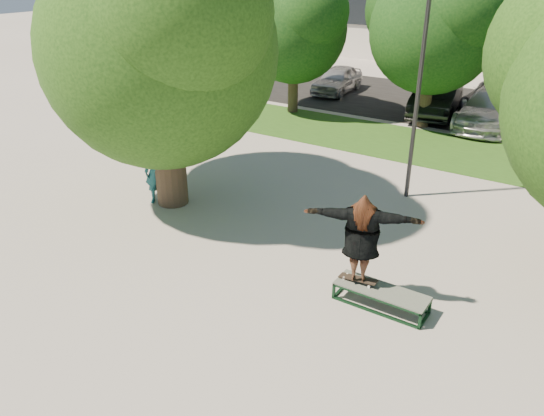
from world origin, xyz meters
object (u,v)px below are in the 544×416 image
Objects in this scene: car_silver_a at (337,79)px; car_silver_b at (491,108)px; car_dark at (437,96)px; car_grey at (494,98)px; grind_box at (381,298)px; bystander at (157,171)px; tree_left at (159,35)px; lamppost at (419,85)px.

car_silver_b reaches higher than car_silver_a.
car_grey is at bearing 32.72° from car_dark.
car_dark is 2.42m from car_silver_b.
car_grey is 2.35m from car_silver_b.
car_grey is (-1.70, 16.15, 0.44)m from grind_box.
bystander reaches higher than car_grey.
grind_box is at bearing -64.83° from car_silver_a.
tree_left is 14.95m from car_silver_a.
car_silver_a is at bearing 165.51° from car_silver_b.
car_grey is (1.96, 1.77, -0.16)m from car_dark.
grind_box is 14.86m from car_dark.
bystander reaches higher than car_silver_b.
lamppost is at bearing 3.55° from bystander.
car_grey is 0.92× the size of car_silver_b.
car_silver_b is at bearing -18.44° from car_silver_a.
bystander reaches higher than car_silver_a.
grind_box is 7.17m from bystander.
lamppost reaches higher than bystander.
lamppost is 11.11m from car_grey.
bystander is 0.48× the size of car_silver_a.
tree_left is 1.85× the size of car_silver_a.
grind_box is at bearing -84.75° from car_grey.
grind_box is 16.25m from car_grey.
tree_left is at bearing 168.11° from grind_box.
car_silver_b is at bearing -81.01° from car_grey.
car_grey is at bearing 98.80° from car_silver_b.
car_silver_b is (2.36, -0.55, -0.07)m from car_dark.
tree_left is 8.13m from grind_box.
tree_left is 16.03m from car_grey.
car_grey is at bearing -1.48° from car_silver_a.
grind_box is 0.39× the size of car_grey.
car_dark is at bearing -18.61° from car_silver_a.
car_silver_b is (5.49, 12.41, -3.70)m from tree_left.
car_silver_b is (5.73, 12.69, -0.19)m from bystander.
lamppost is 1.34× the size of car_grey.
car_silver_a is (-2.30, 14.28, -3.77)m from tree_left.
tree_left is 3.53m from bystander.
car_grey is (5.09, 14.72, -3.79)m from tree_left.
tree_left is 3.89× the size of bystander.
car_dark is 2.64m from car_grey.
bystander is 13.66m from car_dark.
car_grey is at bearing 70.92° from tree_left.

